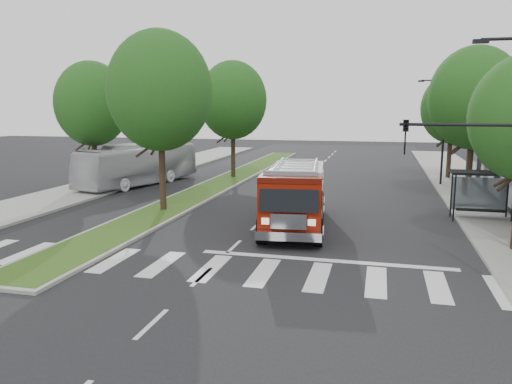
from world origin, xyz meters
TOP-DOWN VIEW (x-y plane):
  - ground at (0.00, 0.00)m, footprint 140.00×140.00m
  - sidewalk_right at (12.50, 10.00)m, footprint 5.00×80.00m
  - sidewalk_left at (-14.50, 10.00)m, footprint 5.00×80.00m
  - median at (-6.00, 18.00)m, footprint 3.00×50.00m
  - bus_shelter at (11.20, 8.15)m, footprint 3.20×1.60m
  - tree_right_mid at (11.50, 14.00)m, footprint 5.60×5.60m
  - tree_right_far at (11.50, 24.00)m, footprint 5.00×5.00m
  - tree_median_near at (-6.00, 6.00)m, footprint 5.80×5.80m
  - tree_median_far at (-6.00, 20.00)m, footprint 5.60×5.60m
  - tree_left_mid at (-14.00, 12.00)m, footprint 5.20×5.20m
  - streetlight_right_near at (9.61, -3.50)m, footprint 4.08×0.22m
  - streetlight_right_far at (10.35, 20.00)m, footprint 2.11×0.20m
  - fire_engine at (1.90, 4.41)m, footprint 3.74×9.51m
  - city_bus at (-12.00, 14.88)m, footprint 5.37×11.71m

SIDE VIEW (x-z plane):
  - ground at x=0.00m, z-range 0.00..0.00m
  - sidewalk_right at x=12.50m, z-range 0.00..0.15m
  - sidewalk_left at x=-14.50m, z-range 0.00..0.15m
  - median at x=-6.00m, z-range 0.00..0.16m
  - fire_engine at x=1.90m, z-range -0.07..3.15m
  - city_bus at x=-12.00m, z-range 0.00..3.18m
  - bus_shelter at x=11.20m, z-range 0.73..3.34m
  - streetlight_right_far at x=10.35m, z-range 0.48..8.48m
  - streetlight_right_near at x=9.61m, z-range 0.67..8.67m
  - tree_right_far at x=11.50m, z-range 1.47..10.20m
  - tree_left_mid at x=-14.00m, z-range 1.58..10.74m
  - tree_right_mid at x=11.50m, z-range 1.63..11.35m
  - tree_median_far at x=-6.00m, z-range 1.63..11.35m
  - tree_median_near at x=-6.00m, z-range 1.73..11.89m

